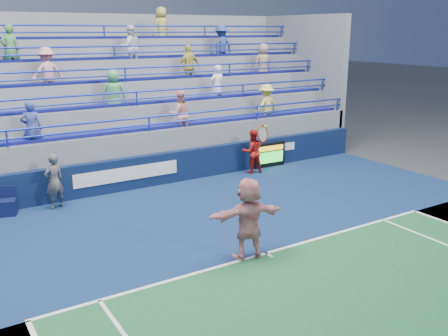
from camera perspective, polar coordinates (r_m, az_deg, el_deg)
ground at (r=12.17m, az=4.85°, el=-9.76°), size 120.00×120.00×0.00m
sponsor_wall at (r=17.29m, az=-8.06°, el=-0.21°), size 18.00×0.32×1.10m
bleacher_stand at (r=20.49m, az=-12.52°, el=4.90°), size 18.00×5.60×6.13m
serve_speed_board at (r=19.53m, az=5.21°, el=1.49°), size 1.39×0.19×0.96m
judge_chair at (r=15.75m, az=-23.49°, el=-4.03°), size 0.58×0.59×0.83m
tennis_player at (r=11.58m, az=2.82°, el=-5.76°), size 1.89×0.91×3.14m
line_judge at (r=15.65m, az=-18.84°, el=-1.45°), size 0.72×0.60×1.69m
ball_girl at (r=18.60m, az=3.25°, el=1.90°), size 0.91×0.78×1.64m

